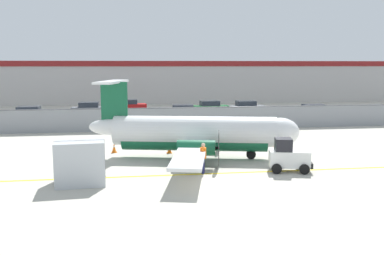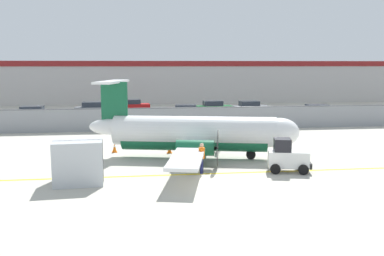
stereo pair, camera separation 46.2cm
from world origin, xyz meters
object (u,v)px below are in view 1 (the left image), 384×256
ground_crew_worker (203,156)px  traffic_cone_near_left (275,153)px  cargo_container (80,162)px  parked_car_5 (247,108)px  parked_car_3 (182,112)px  commuter_airplane (198,133)px  traffic_cone_near_right (169,149)px  parked_car_4 (211,108)px  baggage_tug (288,156)px  traffic_cone_far_left (114,148)px  parked_car_6 (313,112)px  parked_car_1 (90,109)px  parked_car_0 (30,114)px  parked_car_2 (129,106)px

ground_crew_worker → traffic_cone_near_left: size_ratio=2.66×
cargo_container → parked_car_5: size_ratio=0.60×
ground_crew_worker → traffic_cone_near_left: 6.14m
parked_car_3 → parked_car_5: (8.23, 3.81, 0.00)m
commuter_airplane → traffic_cone_near_right: size_ratio=24.94×
parked_car_4 → parked_car_5: size_ratio=1.00×
commuter_airplane → baggage_tug: commuter_airplane is taller
ground_crew_worker → baggage_tug: bearing=-166.0°
traffic_cone_near_right → traffic_cone_far_left: (-3.71, 0.75, 0.00)m
cargo_container → traffic_cone_near_left: 12.45m
parked_car_6 → parked_car_3: bearing=-5.8°
parked_car_5 → parked_car_6: (5.88, -5.34, 0.00)m
baggage_tug → parked_car_3: size_ratio=0.58×
traffic_cone_near_left → parked_car_1: (-13.66, 24.23, 0.58)m
traffic_cone_far_left → parked_car_1: bearing=99.2°
traffic_cone_near_right → traffic_cone_far_left: same height
parked_car_1 → parked_car_4: size_ratio=0.99×
traffic_cone_near_right → parked_car_5: bearing=61.7°
commuter_airplane → parked_car_4: (5.26, 23.26, -0.71)m
parked_car_3 → parked_car_6: size_ratio=1.04×
ground_crew_worker → parked_car_0: (-14.10, 23.05, -0.06)m
commuter_airplane → baggage_tug: bearing=-30.2°
parked_car_0 → parked_car_5: 24.16m
traffic_cone_near_left → cargo_container: bearing=-159.8°
parked_car_3 → traffic_cone_near_right: bearing=86.7°
traffic_cone_far_left → parked_car_3: 17.50m
commuter_airplane → parked_car_0: size_ratio=3.78×
cargo_container → traffic_cone_far_left: cargo_container is taller
cargo_container → traffic_cone_near_left: cargo_container is taller
traffic_cone_near_left → parked_car_5: 23.71m
traffic_cone_near_left → traffic_cone_near_right: bearing=159.1°
parked_car_0 → parked_car_3: bearing=-2.3°
cargo_container → parked_car_5: (16.26, 27.54, -0.21)m
commuter_airplane → parked_car_4: 23.86m
traffic_cone_near_right → traffic_cone_far_left: size_ratio=1.00×
traffic_cone_far_left → baggage_tug: bearing=-34.2°
parked_car_1 → parked_car_3: bearing=-25.0°
baggage_tug → parked_car_4: bearing=101.4°
ground_crew_worker → traffic_cone_near_left: (5.22, 3.18, -0.64)m
traffic_cone_near_right → parked_car_3: (2.92, 16.93, 0.58)m
traffic_cone_far_left → parked_car_4: (10.64, 20.73, 0.58)m
parked_car_2 → parked_car_6: (19.75, -9.45, 0.00)m
traffic_cone_far_left → parked_car_1: parked_car_1 is taller
parked_car_2 → parked_car_5: size_ratio=1.02×
cargo_container → traffic_cone_far_left: size_ratio=3.97×
traffic_cone_near_left → parked_car_3: (-3.63, 19.44, 0.58)m
cargo_container → traffic_cone_near_left: bearing=15.9°
parked_car_5 → parked_car_6: bearing=-44.4°
parked_car_3 → traffic_cone_near_left: bearing=107.1°
baggage_tug → parked_car_4: size_ratio=0.59×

